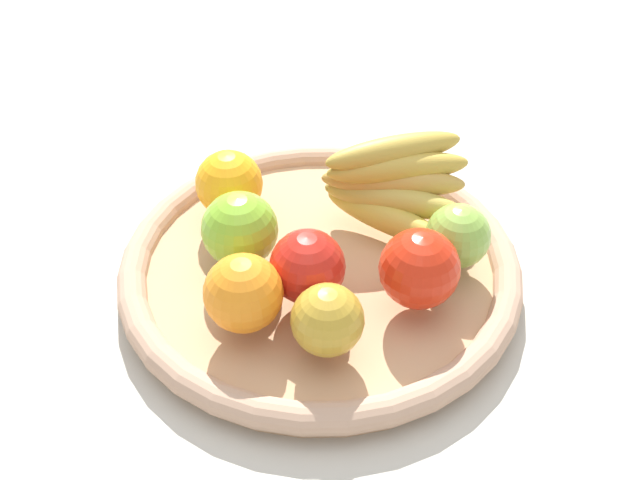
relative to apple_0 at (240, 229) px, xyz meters
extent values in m
plane|color=#B8B4A5|center=(0.05, 0.07, -0.08)|extent=(2.40, 2.40, 0.00)
cylinder|color=tan|center=(0.05, 0.07, -0.07)|extent=(0.41, 0.41, 0.02)
torus|color=tan|center=(0.05, 0.07, -0.06)|extent=(0.43, 0.43, 0.03)
sphere|color=#7AB22A|center=(0.00, 0.00, 0.00)|extent=(0.10, 0.10, 0.08)
sphere|color=orange|center=(0.08, -0.05, 0.00)|extent=(0.09, 0.09, 0.08)
sphere|color=orange|center=(-0.07, 0.04, 0.00)|extent=(0.08, 0.08, 0.07)
ellipsoid|color=#B19535|center=(0.06, 0.15, -0.02)|extent=(0.16, 0.07, 0.03)
ellipsoid|color=#AA923A|center=(0.06, 0.16, -0.01)|extent=(0.15, 0.11, 0.03)
ellipsoid|color=#B3883A|center=(0.05, 0.17, 0.01)|extent=(0.13, 0.13, 0.03)
ellipsoid|color=#B79436|center=(0.04, 0.18, 0.02)|extent=(0.11, 0.15, 0.03)
ellipsoid|color=#B49436|center=(0.04, 0.18, 0.04)|extent=(0.09, 0.16, 0.03)
sphere|color=red|center=(0.09, 0.02, 0.00)|extent=(0.08, 0.08, 0.07)
sphere|color=red|center=(0.16, 0.10, 0.00)|extent=(0.11, 0.11, 0.08)
sphere|color=#B38B29|center=(0.15, -0.01, -0.01)|extent=(0.10, 0.10, 0.07)
sphere|color=#80AB40|center=(0.15, 0.17, -0.01)|extent=(0.09, 0.09, 0.07)
camera|label=1|loc=(0.51, -0.32, 0.50)|focal=42.68mm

